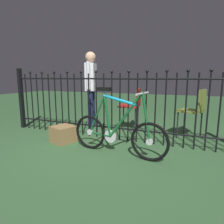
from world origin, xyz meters
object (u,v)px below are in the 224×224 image
bicycle (117,131)px  chair_olive (195,108)px  person_visitor (91,84)px  chair_red (133,104)px  display_crate (63,134)px

bicycle → chair_olive: bearing=49.8°
bicycle → person_visitor: 1.65m
chair_red → display_crate: chair_red is taller
person_visitor → display_crate: person_visitor is taller
person_visitor → chair_olive: bearing=-0.3°
bicycle → chair_red: bearing=97.2°
chair_red → chair_olive: 1.14m
chair_red → display_crate: bearing=-126.4°
chair_red → display_crate: size_ratio=2.55×
person_visitor → bicycle: bearing=-48.6°
display_crate → person_visitor: bearing=90.9°
chair_olive → display_crate: (-1.97, -1.00, -0.40)m
chair_red → bicycle: bearing=-82.8°
display_crate → bicycle: bearing=-8.3°
person_visitor → chair_red: bearing=8.7°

